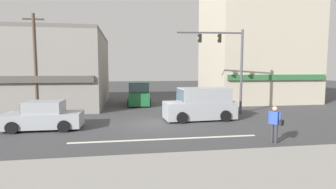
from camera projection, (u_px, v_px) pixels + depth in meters
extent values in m
plane|color=#3D3D3F|center=(157.00, 124.00, 15.87)|extent=(120.00, 120.00, 0.00)
cube|color=silver|center=(166.00, 139.00, 12.43)|extent=(9.00, 0.24, 0.01)
cube|color=gray|center=(192.00, 182.00, 7.51)|extent=(40.00, 5.00, 0.16)
cube|color=gray|center=(34.00, 71.00, 23.82)|extent=(12.53, 11.30, 6.27)
cube|color=#4C4742|center=(6.00, 80.00, 18.21)|extent=(11.90, 0.24, 0.50)
cube|color=#635F5B|center=(32.00, 35.00, 23.51)|extent=(12.53, 11.30, 0.30)
cube|color=#B7AD99|center=(255.00, 46.00, 27.54)|extent=(10.00, 8.42, 11.47)
cube|color=#2D6638|center=(278.00, 77.00, 23.60)|extent=(9.50, 0.24, 0.50)
cylinder|color=brown|center=(35.00, 65.00, 18.55)|extent=(0.22, 0.22, 7.20)
cube|color=#473828|center=(33.00, 19.00, 18.25)|extent=(1.40, 0.12, 0.10)
cylinder|color=brown|center=(234.00, 57.00, 24.83)|extent=(0.22, 0.22, 8.91)
cube|color=#473828|center=(235.00, 14.00, 24.45)|extent=(1.40, 0.12, 0.10)
cylinder|color=#47474C|center=(241.00, 72.00, 19.33)|extent=(0.18, 0.18, 6.20)
cylinder|color=#47474C|center=(210.00, 33.00, 18.88)|extent=(4.79, 0.53, 0.12)
cube|color=black|center=(220.00, 38.00, 18.97)|extent=(0.22, 0.26, 0.60)
sphere|color=black|center=(218.00, 36.00, 18.95)|extent=(0.12, 0.12, 0.12)
sphere|color=orange|center=(218.00, 38.00, 18.96)|extent=(0.12, 0.12, 0.12)
sphere|color=black|center=(218.00, 41.00, 18.98)|extent=(0.12, 0.12, 0.12)
cube|color=black|center=(200.00, 38.00, 18.87)|extent=(0.22, 0.26, 0.60)
sphere|color=black|center=(198.00, 36.00, 18.84)|extent=(0.12, 0.12, 0.12)
sphere|color=orange|center=(198.00, 38.00, 18.86)|extent=(0.12, 0.12, 0.12)
sphere|color=black|center=(198.00, 41.00, 18.87)|extent=(0.12, 0.12, 0.12)
cube|color=#999EA3|center=(199.00, 110.00, 17.16)|extent=(4.70, 2.12, 1.10)
cube|color=#999EA3|center=(204.00, 95.00, 17.13)|extent=(3.30, 1.99, 0.90)
cube|color=#475666|center=(180.00, 95.00, 16.77)|extent=(0.16, 1.66, 0.76)
cylinder|color=black|center=(182.00, 118.00, 15.98)|extent=(0.73, 0.24, 0.72)
cylinder|color=black|center=(175.00, 113.00, 17.77)|extent=(0.73, 0.24, 0.72)
cylinder|color=black|center=(225.00, 116.00, 16.60)|extent=(0.73, 0.24, 0.72)
cylinder|color=black|center=(214.00, 111.00, 18.39)|extent=(0.73, 0.24, 0.72)
cube|color=#999EA3|center=(43.00, 120.00, 14.38)|extent=(4.12, 1.76, 0.80)
cube|color=#999EA3|center=(45.00, 107.00, 14.32)|extent=(1.92, 1.59, 0.64)
cube|color=#475666|center=(26.00, 107.00, 14.18)|extent=(0.08, 1.44, 0.54)
cylinder|color=black|center=(12.00, 128.00, 13.38)|extent=(0.64, 0.19, 0.64)
cylinder|color=black|center=(25.00, 121.00, 15.05)|extent=(0.64, 0.19, 0.64)
cylinder|color=black|center=(64.00, 126.00, 13.74)|extent=(0.64, 0.19, 0.64)
cylinder|color=black|center=(71.00, 120.00, 15.42)|extent=(0.64, 0.19, 0.64)
cube|color=#1E6033|center=(139.00, 98.00, 24.73)|extent=(2.03, 4.67, 1.10)
cube|color=#1E6033|center=(139.00, 87.00, 24.94)|extent=(1.93, 3.27, 0.90)
cube|color=#475666|center=(139.00, 88.00, 23.34)|extent=(1.66, 0.13, 0.76)
cylinder|color=black|center=(149.00, 102.00, 23.46)|extent=(0.23, 0.73, 0.72)
cylinder|color=black|center=(129.00, 103.00, 23.25)|extent=(0.23, 0.73, 0.72)
cylinder|color=black|center=(148.00, 99.00, 26.28)|extent=(0.23, 0.73, 0.72)
cylinder|color=black|center=(130.00, 99.00, 26.07)|extent=(0.23, 0.73, 0.72)
cylinder|color=#333338|center=(272.00, 133.00, 11.79)|extent=(0.14, 0.14, 0.86)
cylinder|color=#333338|center=(276.00, 134.00, 11.67)|extent=(0.14, 0.14, 0.86)
cube|color=#2D4CA5|center=(275.00, 118.00, 11.66)|extent=(0.39, 0.42, 0.58)
sphere|color=tan|center=(275.00, 109.00, 11.62)|extent=(0.22, 0.22, 0.22)
cylinder|color=#2D4CA5|center=(269.00, 117.00, 11.83)|extent=(0.09, 0.09, 0.56)
cylinder|color=#2D4CA5|center=(280.00, 118.00, 11.49)|extent=(0.09, 0.09, 0.56)
cube|color=black|center=(281.00, 123.00, 11.43)|extent=(0.30, 0.26, 0.24)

